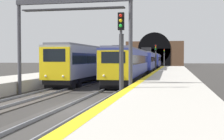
{
  "coord_description": "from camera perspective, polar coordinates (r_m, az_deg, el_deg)",
  "views": [
    {
      "loc": [
        -15.61,
        -5.11,
        2.75
      ],
      "look_at": [
        16.05,
        1.44,
        1.51
      ],
      "focal_mm": 49.06,
      "sensor_mm": 36.0,
      "label": 1
    }
  ],
  "objects": [
    {
      "name": "ground_plane",
      "position": [
        16.65,
        -6.39,
        -7.33
      ],
      "size": [
        320.0,
        320.0,
        0.0
      ],
      "primitive_type": "plane",
      "color": "#302D2B"
    },
    {
      "name": "railway_signal_mid",
      "position": [
        51.79,
        8.14,
        2.54
      ],
      "size": [
        0.39,
        0.38,
        5.09
      ],
      "rotation": [
        0.0,
        0.0,
        3.14
      ],
      "color": "#38383D",
      "rests_on": "ground_plane"
    },
    {
      "name": "platform_right",
      "position": [
        15.78,
        9.94,
        -6.1
      ],
      "size": [
        112.0,
        4.9,
        0.97
      ],
      "primitive_type": "cube",
      "color": "#ADA89E",
      "rests_on": "ground_plane"
    },
    {
      "name": "railway_signal_far",
      "position": [
        92.29,
        9.71,
        2.54
      ],
      "size": [
        0.39,
        0.38,
        5.6
      ],
      "rotation": [
        0.0,
        0.0,
        3.14
      ],
      "color": "#4C4C54",
      "rests_on": "ground_plane"
    },
    {
      "name": "track_adjacent_line",
      "position": [
        18.6,
        -20.17,
        -6.32
      ],
      "size": [
        160.0,
        2.74,
        0.21
      ],
      "color": "#423D38",
      "rests_on": "ground_plane"
    },
    {
      "name": "train_adjacent_platform",
      "position": [
        52.49,
        1.0,
        1.74
      ],
      "size": [
        55.63,
        3.12,
        5.0
      ],
      "rotation": [
        0.0,
        0.0,
        3.13
      ],
      "color": "gray",
      "rests_on": "ground_plane"
    },
    {
      "name": "platform_right_edge_strip",
      "position": [
        15.93,
        2.0,
        -4.22
      ],
      "size": [
        112.0,
        0.5,
        0.01
      ],
      "primitive_type": "cube",
      "color": "yellow",
      "rests_on": "platform_right"
    },
    {
      "name": "tunnel_portal",
      "position": [
        111.92,
        7.9,
        3.06
      ],
      "size": [
        2.2,
        20.82,
        12.07
      ],
      "color": "brown",
      "rests_on": "ground_plane"
    },
    {
      "name": "railway_signal_near",
      "position": [
        18.55,
        1.7,
        3.95
      ],
      "size": [
        0.39,
        0.38,
        5.51
      ],
      "rotation": [
        0.0,
        0.0,
        3.14
      ],
      "color": "#38383D",
      "rests_on": "ground_plane"
    },
    {
      "name": "track_main_line",
      "position": [
        16.65,
        -6.39,
        -7.19
      ],
      "size": [
        160.0,
        3.02,
        0.21
      ],
      "color": "#383533",
      "rests_on": "ground_plane"
    },
    {
      "name": "overhead_signal_gantry",
      "position": [
        22.95,
        -7.35,
        8.88
      ],
      "size": [
        0.7,
        8.9,
        7.17
      ],
      "color": "#3F3F47",
      "rests_on": "ground_plane"
    },
    {
      "name": "train_main_approaching",
      "position": [
        55.26,
        6.39,
        1.59
      ],
      "size": [
        61.8,
        3.25,
        4.7
      ],
      "rotation": [
        0.0,
        0.0,
        3.16
      ],
      "color": "navy",
      "rests_on": "ground_plane"
    }
  ]
}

